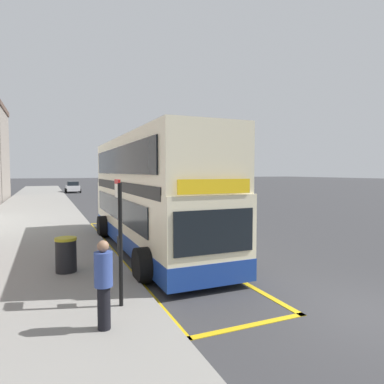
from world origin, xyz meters
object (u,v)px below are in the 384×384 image
object	(u,v)px
double_decker_bus	(150,197)
parked_car_white_behind	(73,187)
parked_car_teal_across	(119,186)
pedestrian_waiting_near_sign	(104,281)
litter_bin	(66,255)
parked_car_teal_kerbside	(173,196)
bus_stop_sign	(120,232)
parked_car_white_distant	(125,190)

from	to	relation	value
double_decker_bus	parked_car_white_behind	bearing A→B (deg)	90.32
parked_car_teal_across	parked_car_white_behind	size ratio (longest dim) A/B	1.00
parked_car_teal_across	pedestrian_waiting_near_sign	size ratio (longest dim) A/B	2.51
parked_car_teal_across	double_decker_bus	bearing A→B (deg)	-100.89
double_decker_bus	pedestrian_waiting_near_sign	size ratio (longest dim) A/B	6.75
double_decker_bus	parked_car_white_behind	world-z (taller)	double_decker_bus
litter_bin	pedestrian_waiting_near_sign	bearing A→B (deg)	-83.77
parked_car_white_behind	parked_car_teal_kerbside	size ratio (longest dim) A/B	1.00
double_decker_bus	parked_car_white_behind	distance (m)	39.28
double_decker_bus	bus_stop_sign	bearing A→B (deg)	-112.48
parked_car_white_distant	parked_car_teal_across	xyz separation A→B (m)	(1.63, 12.09, 0.00)
litter_bin	parked_car_teal_across	bearing A→B (deg)	76.88
double_decker_bus	bus_stop_sign	xyz separation A→B (m)	(-2.33, -5.63, -0.31)
parked_car_white_distant	litter_bin	distance (m)	33.25
parked_car_white_distant	pedestrian_waiting_near_sign	bearing A→B (deg)	-100.57
parked_car_teal_across	pedestrian_waiting_near_sign	bearing A→B (deg)	-102.87
parked_car_white_behind	litter_bin	world-z (taller)	parked_car_white_behind
parked_car_teal_across	parked_car_white_behind	xyz separation A→B (m)	(-7.22, -2.39, 0.00)
double_decker_bus	parked_car_white_distant	bearing A→B (deg)	79.69
bus_stop_sign	parked_car_teal_kerbside	distance (m)	24.20
parked_car_white_distant	bus_stop_sign	bearing A→B (deg)	-100.14
litter_bin	parked_car_white_behind	bearing A→B (deg)	85.79
parked_car_white_behind	litter_bin	bearing A→B (deg)	-95.73
litter_bin	bus_stop_sign	bearing A→B (deg)	-72.54
bus_stop_sign	pedestrian_waiting_near_sign	bearing A→B (deg)	-116.20
parked_car_white_distant	parked_car_teal_kerbside	distance (m)	13.03
bus_stop_sign	parked_car_white_behind	xyz separation A→B (m)	(2.11, 44.89, -0.96)
double_decker_bus	bus_stop_sign	size ratio (longest dim) A/B	4.09
parked_car_teal_kerbside	litter_bin	world-z (taller)	parked_car_teal_kerbside
bus_stop_sign	litter_bin	distance (m)	3.41
litter_bin	parked_car_teal_kerbside	bearing A→B (deg)	61.53
parked_car_white_behind	parked_car_teal_kerbside	distance (m)	23.78
double_decker_bus	parked_car_white_behind	size ratio (longest dim) A/B	2.69
bus_stop_sign	parked_car_white_behind	bearing A→B (deg)	87.31
bus_stop_sign	parked_car_white_behind	distance (m)	44.95
parked_car_white_distant	parked_car_teal_across	distance (m)	12.20
pedestrian_waiting_near_sign	parked_car_white_behind	bearing A→B (deg)	86.73
bus_stop_sign	parked_car_teal_across	bearing A→B (deg)	78.83
parked_car_teal_across	litter_bin	size ratio (longest dim) A/B	4.14
bus_stop_sign	parked_car_teal_across	size ratio (longest dim) A/B	0.66
parked_car_white_distant	parked_car_white_behind	size ratio (longest dim) A/B	1.00
double_decker_bus	pedestrian_waiting_near_sign	xyz separation A→B (m)	(-2.85, -6.68, -1.02)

